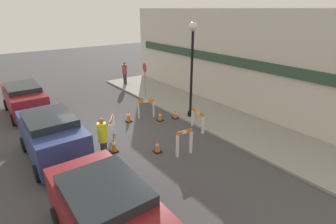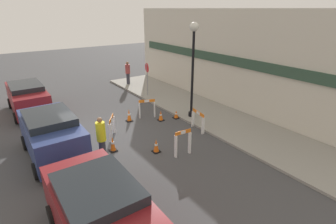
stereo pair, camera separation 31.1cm
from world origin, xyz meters
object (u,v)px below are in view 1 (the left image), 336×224
(streetlamp_post, at_px, (192,58))
(person_pedestrian, at_px, (125,72))
(stop_sign, at_px, (145,74))
(parked_car_1, at_px, (52,134))
(parked_car_2, at_px, (106,210))
(person_worker, at_px, (103,139))
(parked_car_0, at_px, (24,98))

(streetlamp_post, distance_m, person_pedestrian, 8.07)
(stop_sign, height_order, person_pedestrian, stop_sign)
(person_pedestrian, height_order, parked_car_1, person_pedestrian)
(parked_car_1, distance_m, parked_car_2, 4.97)
(person_worker, height_order, parked_car_1, person_worker)
(stop_sign, height_order, person_worker, stop_sign)
(person_pedestrian, xyz_separation_m, parked_car_2, (12.61, -7.14, -0.07))
(person_worker, relative_size, person_pedestrian, 1.07)
(parked_car_0, distance_m, parked_car_1, 5.77)
(stop_sign, relative_size, parked_car_1, 0.53)
(streetlamp_post, bearing_deg, person_worker, -76.17)
(person_pedestrian, relative_size, parked_car_2, 0.44)
(parked_car_0, distance_m, parked_car_2, 10.73)
(streetlamp_post, bearing_deg, person_pedestrian, 178.47)
(parked_car_0, relative_size, parked_car_2, 1.11)
(person_pedestrian, distance_m, parked_car_1, 10.46)
(person_worker, height_order, parked_car_2, person_worker)
(parked_car_1, bearing_deg, parked_car_0, 180.00)
(streetlamp_post, distance_m, parked_car_0, 9.38)
(stop_sign, height_order, parked_car_2, stop_sign)
(streetlamp_post, height_order, person_pedestrian, streetlamp_post)
(person_worker, distance_m, parked_car_0, 7.38)
(person_pedestrian, bearing_deg, streetlamp_post, 162.75)
(streetlamp_post, relative_size, stop_sign, 2.24)
(person_worker, relative_size, parked_car_0, 0.42)
(streetlamp_post, relative_size, parked_car_2, 1.23)
(parked_car_0, bearing_deg, streetlamp_post, 49.66)
(streetlamp_post, bearing_deg, parked_car_2, -55.07)
(stop_sign, relative_size, parked_car_2, 0.55)
(parked_car_0, bearing_deg, parked_car_1, -0.00)
(stop_sign, bearing_deg, parked_car_2, 153.97)
(person_pedestrian, bearing_deg, person_worker, 132.27)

